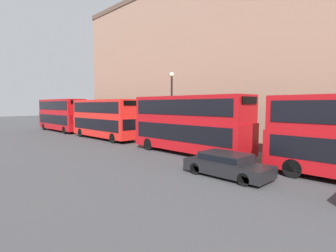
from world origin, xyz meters
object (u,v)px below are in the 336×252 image
(bus_third_in_queue, at_px, (105,117))
(bus_trailing, at_px, (61,114))
(car_hatchback, at_px, (226,164))
(bus_second_in_queue, at_px, (189,122))

(bus_third_in_queue, xyz_separation_m, bus_trailing, (-0.00, 11.84, 0.11))
(bus_third_in_queue, height_order, car_hatchback, bus_third_in_queue)
(bus_third_in_queue, height_order, bus_trailing, bus_trailing)
(bus_trailing, bearing_deg, car_hatchback, -96.49)
(bus_second_in_queue, relative_size, bus_third_in_queue, 0.99)
(bus_trailing, relative_size, car_hatchback, 2.34)
(bus_second_in_queue, xyz_separation_m, bus_trailing, (0.00, 24.26, 0.05))
(bus_third_in_queue, bearing_deg, car_hatchback, -100.66)
(bus_trailing, height_order, car_hatchback, bus_trailing)
(bus_second_in_queue, bearing_deg, bus_trailing, 90.00)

